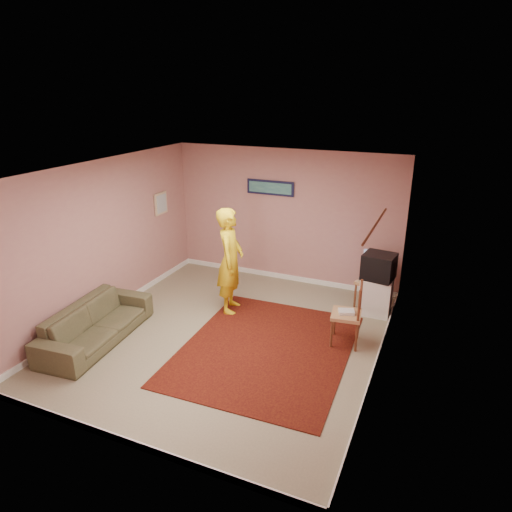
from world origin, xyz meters
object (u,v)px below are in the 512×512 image
at_px(sofa, 96,323).
at_px(person, 230,261).
at_px(chair_a, 372,276).
at_px(chair_b, 347,307).
at_px(crt_tv, 379,266).
at_px(tv_cabinet, 376,296).

relative_size(sofa, person, 1.10).
distance_m(chair_a, chair_b, 1.35).
relative_size(crt_tv, sofa, 0.28).
distance_m(chair_b, person, 2.12).
bearing_deg(sofa, crt_tv, -60.30).
relative_size(chair_b, person, 0.29).
xyz_separation_m(sofa, person, (1.43, 1.74, 0.62)).
distance_m(crt_tv, sofa, 4.60).
bearing_deg(person, crt_tv, -83.86).
xyz_separation_m(crt_tv, sofa, (-3.74, -2.60, -0.57)).
bearing_deg(tv_cabinet, sofa, -145.23).
bearing_deg(tv_cabinet, chair_b, -102.12).
distance_m(tv_cabinet, person, 2.55).
distance_m(crt_tv, chair_b, 1.24).
xyz_separation_m(tv_cabinet, chair_a, (-0.12, 0.16, 0.28)).
bearing_deg(chair_a, chair_b, -75.85).
xyz_separation_m(chair_a, person, (-2.21, -1.03, 0.31)).
bearing_deg(chair_b, chair_a, 166.56).
xyz_separation_m(tv_cabinet, person, (-2.32, -0.87, 0.59)).
xyz_separation_m(chair_b, sofa, (-3.50, -1.42, -0.31)).
bearing_deg(chair_b, crt_tv, 160.48).
distance_m(chair_b, sofa, 3.79).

